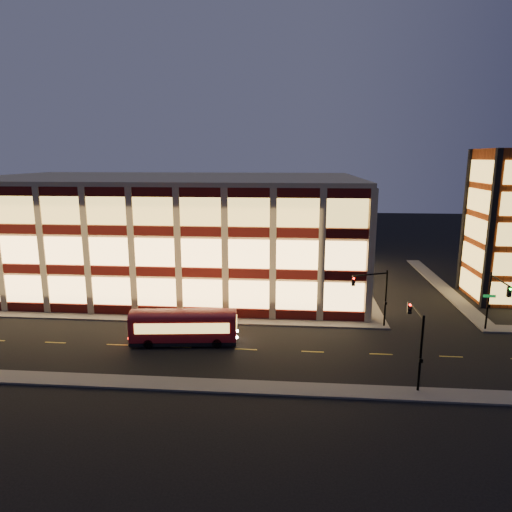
{
  "coord_description": "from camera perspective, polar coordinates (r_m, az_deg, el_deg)",
  "views": [
    {
      "loc": [
        14.2,
        -44.26,
        17.03
      ],
      "look_at": [
        9.71,
        8.0,
        5.62
      ],
      "focal_mm": 32.0,
      "sensor_mm": 36.0,
      "label": 1
    }
  ],
  "objects": [
    {
      "name": "sidewalk_near",
      "position": [
        38.29,
        -18.04,
        -14.65
      ],
      "size": [
        100.0,
        2.0,
        0.15
      ],
      "primitive_type": "cube",
      "color": "#514F4C",
      "rests_on": "ground"
    },
    {
      "name": "office_building",
      "position": [
        64.27,
        -10.61,
        3.31
      ],
      "size": [
        50.45,
        30.45,
        14.5
      ],
      "color": "tan",
      "rests_on": "ground"
    },
    {
      "name": "traffic_signal_right",
      "position": [
        49.44,
        27.76,
        -4.34
      ],
      "size": [
        1.2,
        4.37,
        6.0
      ],
      "color": "black",
      "rests_on": "ground"
    },
    {
      "name": "sidewalk_office_east",
      "position": [
        64.17,
        12.63,
        -3.35
      ],
      "size": [
        2.0,
        30.0,
        0.15
      ],
      "primitive_type": "cube",
      "color": "#514F4C",
      "rests_on": "ground"
    },
    {
      "name": "traffic_signal_far",
      "position": [
        47.02,
        14.56,
        -4.08
      ],
      "size": [
        3.79,
        1.87,
        6.0
      ],
      "color": "black",
      "rests_on": "ground"
    },
    {
      "name": "trolley_bus",
      "position": [
        43.19,
        -9.02,
        -8.5
      ],
      "size": [
        9.93,
        3.46,
        3.29
      ],
      "rotation": [
        0.0,
        0.0,
        0.11
      ],
      "color": "maroon",
      "rests_on": "ground"
    },
    {
      "name": "ground",
      "position": [
        49.51,
        -12.2,
        -8.14
      ],
      "size": [
        200.0,
        200.0,
        0.0
      ],
      "primitive_type": "plane",
      "color": "black",
      "rests_on": "ground"
    },
    {
      "name": "sidewalk_office_south",
      "position": [
        51.3,
        -15.11,
        -7.47
      ],
      "size": [
        54.0,
        2.0,
        0.15
      ],
      "primitive_type": "cube",
      "color": "#514F4C",
      "rests_on": "ground"
    },
    {
      "name": "traffic_signal_near",
      "position": [
        36.84,
        19.44,
        -8.96
      ],
      "size": [
        0.32,
        4.45,
        6.0
      ],
      "color": "black",
      "rests_on": "ground"
    },
    {
      "name": "sidewalk_tower_west",
      "position": [
        66.58,
        22.07,
        -3.41
      ],
      "size": [
        2.0,
        30.0,
        0.15
      ],
      "primitive_type": "cube",
      "color": "#514F4C",
      "rests_on": "ground"
    },
    {
      "name": "stair_tower",
      "position": [
        62.36,
        29.3,
        3.29
      ],
      "size": [
        8.6,
        8.6,
        18.0
      ],
      "color": "#8C3814",
      "rests_on": "ground"
    }
  ]
}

